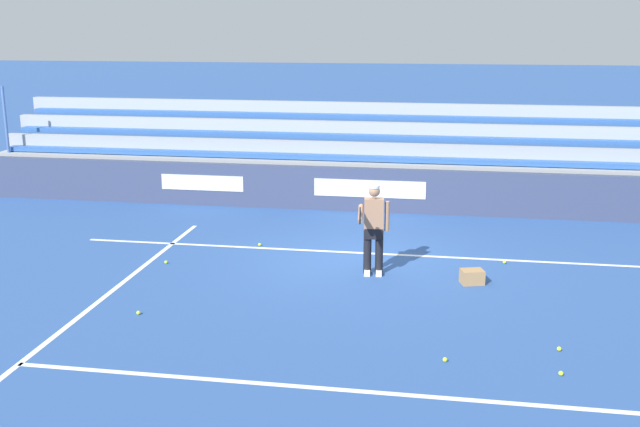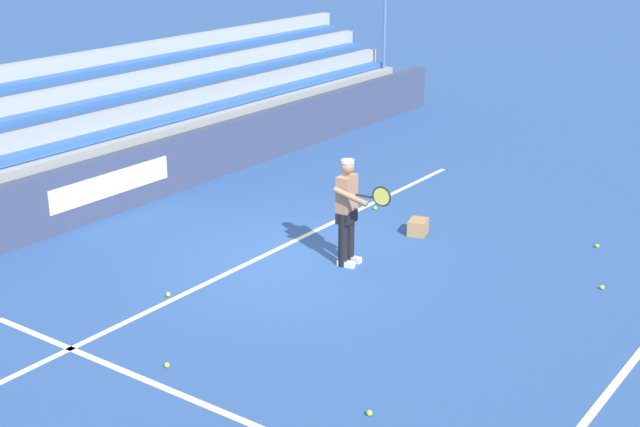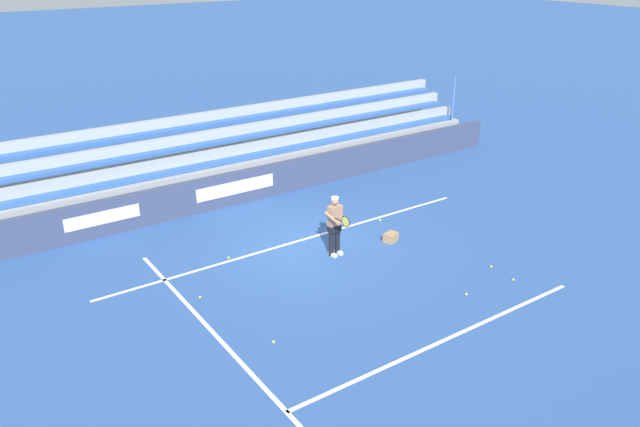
% 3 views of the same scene
% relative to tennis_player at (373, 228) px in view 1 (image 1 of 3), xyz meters
% --- Properties ---
extents(ground_plane, '(160.00, 160.00, 0.00)m').
position_rel_tennis_player_xyz_m(ground_plane, '(0.35, -0.80, -0.89)').
color(ground_plane, '#2D5193').
extents(court_baseline_white, '(12.00, 0.10, 0.01)m').
position_rel_tennis_player_xyz_m(court_baseline_white, '(0.35, -1.30, -0.89)').
color(court_baseline_white, white).
rests_on(court_baseline_white, ground).
extents(court_sideline_white, '(0.10, 12.00, 0.01)m').
position_rel_tennis_player_xyz_m(court_sideline_white, '(4.46, 3.20, -0.89)').
color(court_sideline_white, white).
rests_on(court_sideline_white, ground).
extents(court_service_line_white, '(8.22, 0.10, 0.01)m').
position_rel_tennis_player_xyz_m(court_service_line_white, '(0.35, 4.70, -0.89)').
color(court_service_line_white, white).
rests_on(court_service_line_white, ground).
extents(back_wall_sponsor_board, '(22.77, 0.25, 1.10)m').
position_rel_tennis_player_xyz_m(back_wall_sponsor_board, '(0.36, -4.92, -0.34)').
color(back_wall_sponsor_board, '#384260').
rests_on(back_wall_sponsor_board, ground).
extents(bleacher_stand, '(21.63, 2.40, 2.95)m').
position_rel_tennis_player_xyz_m(bleacher_stand, '(0.35, -6.75, -0.17)').
color(bleacher_stand, '#9EA3A8').
rests_on(bleacher_stand, ground).
extents(tennis_player, '(0.59, 1.02, 1.71)m').
position_rel_tennis_player_xyz_m(tennis_player, '(0.00, 0.00, 0.00)').
color(tennis_player, black).
rests_on(tennis_player, ground).
extents(ball_box_cardboard, '(0.47, 0.40, 0.26)m').
position_rel_tennis_player_xyz_m(ball_box_cardboard, '(-1.84, 0.24, -0.76)').
color(ball_box_cardboard, '#A87F51').
rests_on(ball_box_cardboard, ground).
extents(tennis_ball_near_player, '(0.07, 0.07, 0.07)m').
position_rel_tennis_player_xyz_m(tennis_ball_near_player, '(-1.38, 3.63, -0.86)').
color(tennis_ball_near_player, '#CCE533').
rests_on(tennis_ball_near_player, ground).
extents(tennis_ball_far_right, '(0.07, 0.07, 0.07)m').
position_rel_tennis_player_xyz_m(tennis_ball_far_right, '(2.56, -1.43, -0.86)').
color(tennis_ball_far_right, '#CCE533').
rests_on(tennis_ball_far_right, ground).
extents(tennis_ball_far_left, '(0.07, 0.07, 0.07)m').
position_rel_tennis_player_xyz_m(tennis_ball_far_left, '(4.08, 0.06, -0.86)').
color(tennis_ball_far_left, '#CCE533').
rests_on(tennis_ball_far_left, ground).
extents(tennis_ball_on_baseline, '(0.07, 0.07, 0.07)m').
position_rel_tennis_player_xyz_m(tennis_ball_on_baseline, '(3.55, 2.69, -0.86)').
color(tennis_ball_on_baseline, '#CCE533').
rests_on(tennis_ball_on_baseline, ground).
extents(tennis_ball_midcourt, '(0.07, 0.07, 0.07)m').
position_rel_tennis_player_xyz_m(tennis_ball_midcourt, '(-2.51, -1.06, -0.86)').
color(tennis_ball_midcourt, '#CCE533').
rests_on(tennis_ball_midcourt, ground).
extents(tennis_ball_by_box, '(0.07, 0.07, 0.07)m').
position_rel_tennis_player_xyz_m(tennis_ball_by_box, '(-3.00, 2.99, -0.86)').
color(tennis_ball_by_box, '#CCE533').
rests_on(tennis_ball_by_box, ground).
extents(tennis_ball_stray_back, '(0.07, 0.07, 0.07)m').
position_rel_tennis_player_xyz_m(tennis_ball_stray_back, '(-2.92, 3.81, -0.86)').
color(tennis_ball_stray_back, '#CCE533').
rests_on(tennis_ball_stray_back, ground).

